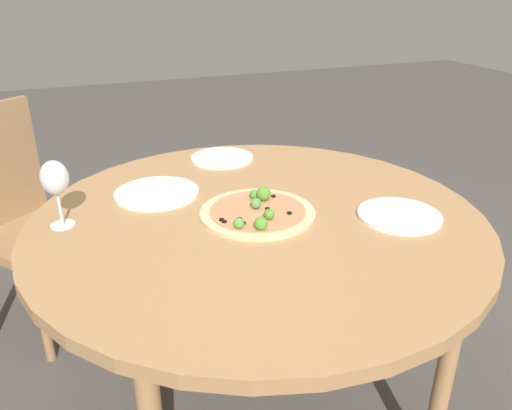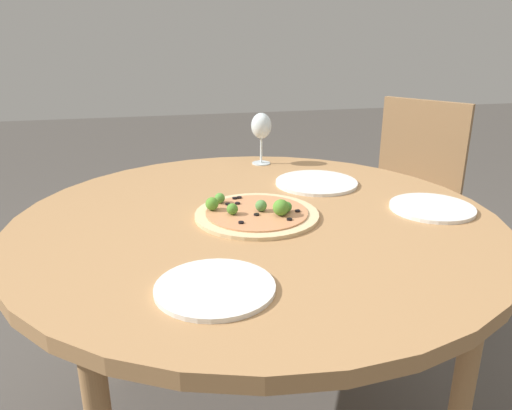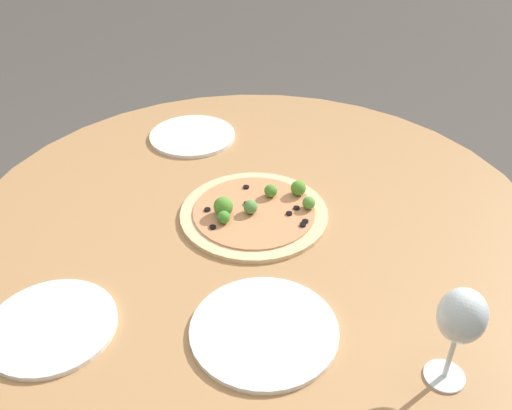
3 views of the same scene
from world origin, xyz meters
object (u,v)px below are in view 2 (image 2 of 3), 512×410
object	(u,v)px
chair	(407,202)
pizza	(256,212)
plate_side	(316,183)
wine_glass	(261,127)
plate_near	(215,288)
plate_far	(432,208)

from	to	relation	value
chair	pizza	distance (m)	1.09
pizza	plate_side	xyz separation A→B (m)	(-0.23, 0.25, -0.00)
wine_glass	plate_near	xyz separation A→B (m)	(0.87, -0.29, -0.13)
pizza	plate_near	xyz separation A→B (m)	(0.36, -0.16, -0.00)
plate_near	plate_far	bearing A→B (deg)	115.99
plate_far	pizza	bearing A→B (deg)	-96.40
wine_glass	plate_side	xyz separation A→B (m)	(0.28, 0.12, -0.13)
wine_glass	pizza	bearing A→B (deg)	-14.40
plate_side	plate_near	bearing A→B (deg)	-34.11
wine_glass	plate_near	distance (m)	0.92
wine_glass	plate_far	world-z (taller)	wine_glass
plate_far	plate_side	distance (m)	0.37
chair	pizza	world-z (taller)	chair
plate_near	plate_side	distance (m)	0.72
plate_near	chair	bearing A→B (deg)	136.56
pizza	plate_near	world-z (taller)	pizza
pizza	plate_near	size ratio (longest dim) A/B	1.41
pizza	wine_glass	size ratio (longest dim) A/B	1.77
plate_far	plate_side	size ratio (longest dim) A/B	0.88
pizza	plate_side	world-z (taller)	pizza
pizza	plate_side	size ratio (longest dim) A/B	1.27
wine_glass	plate_near	size ratio (longest dim) A/B	0.79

